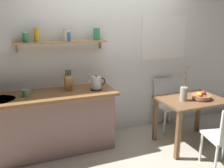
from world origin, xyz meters
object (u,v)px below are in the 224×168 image
dining_chair_far (166,101)px  fruit_bowl (201,96)px  electric_kettle (96,83)px  twig_vase (184,93)px  knife_block (68,82)px  dining_table (191,107)px  coffee_mug_by_sink (26,93)px

dining_chair_far → fruit_bowl: dining_chair_far is taller
dining_chair_far → electric_kettle: bearing=-172.7°
twig_vase → knife_block: size_ratio=1.78×
dining_chair_far → twig_vase: twig_vase is taller
electric_kettle → twig_vase: bearing=-22.7°
dining_table → dining_chair_far: size_ratio=1.07×
electric_kettle → fruit_bowl: bearing=-20.3°
fruit_bowl → dining_table: bearing=149.4°
coffee_mug_by_sink → electric_kettle: bearing=-2.0°
electric_kettle → knife_block: knife_block is taller
dining_chair_far → twig_vase: size_ratio=1.63×
fruit_bowl → electric_kettle: (-1.44, 0.53, 0.20)m
twig_vase → coffee_mug_by_sink: twig_vase is taller
twig_vase → coffee_mug_by_sink: (-2.11, 0.52, 0.09)m
dining_table → fruit_bowl: 0.22m
dining_chair_far → fruit_bowl: 0.77m
electric_kettle → dining_chair_far: bearing=7.3°
twig_vase → electric_kettle: twig_vase is taller
dining_table → knife_block: size_ratio=3.12×
dining_chair_far → twig_vase: 0.76m
twig_vase → knife_block: (-1.54, 0.60, 0.16)m
dining_table → dining_chair_far: bearing=90.9°
dining_chair_far → knife_block: bearing=-178.3°
knife_block → electric_kettle: bearing=-17.2°
fruit_bowl → knife_block: (-1.82, 0.65, 0.22)m
dining_chair_far → knife_block: (-1.69, -0.05, 0.52)m
dining_table → fruit_bowl: size_ratio=3.37×
dining_table → twig_vase: bearing=-173.1°
coffee_mug_by_sink → knife_block: bearing=8.4°
knife_block → coffee_mug_by_sink: (-0.57, -0.09, -0.07)m
twig_vase → knife_block: twig_vase is taller
twig_vase → electric_kettle: bearing=157.3°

